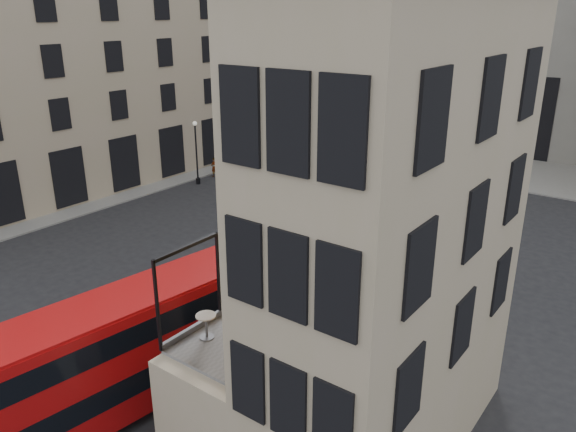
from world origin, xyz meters
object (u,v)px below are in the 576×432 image
Objects in this scene: bicycle at (273,204)px; pedestrian_c at (431,169)px; car_b at (372,176)px; street_lamp_b at (403,140)px; bus_near at (121,349)px; cafe_chair_b at (313,303)px; pedestrian_a at (268,153)px; cafe_table_far at (315,255)px; cyclist at (295,194)px; pedestrian_b at (403,157)px; cafe_chair_d at (372,264)px; pedestrian_e at (214,167)px; cafe_table_mid at (288,276)px; traffic_light_near at (316,216)px; traffic_light_far at (288,138)px; cafe_chair_c at (328,291)px; bus_far at (360,143)px; cafe_chair_a at (276,338)px; car_c at (257,170)px; street_lamp_a at (197,156)px; pedestrian_d at (462,181)px; car_a at (254,195)px.

bicycle is 15.50m from pedestrian_c.
street_lamp_b is at bearing 98.11° from car_b.
cafe_chair_b reaches higher than bus_near.
pedestrian_a is at bearing 25.16° from bicycle.
street_lamp_b is 7.18× the size of cafe_table_far.
cyclist is 2.33× the size of cafe_table_far.
cyclist is 15.26m from pedestrian_b.
cyclist is at bearing 50.93° from pedestrian_c.
cafe_chair_b is 3.89m from cafe_chair_d.
cafe_table_mid is (23.07, -20.11, 4.25)m from pedestrian_e.
cafe_chair_b is (8.22, -12.44, 2.44)m from traffic_light_near.
traffic_light_near and traffic_light_far have the same top height.
cafe_chair_d is at bearing 31.31° from cafe_table_far.
cafe_chair_c reaches higher than cyclist.
bus_far is 31.42m from cafe_table_far.
cafe_table_far reaches higher than traffic_light_far.
cafe_chair_a reaches higher than car_b.
pedestrian_e reaches higher than car_b.
car_c is (0.88, -5.60, -1.73)m from traffic_light_far.
cyclist is 21.35m from cafe_chair_d.
street_lamp_a is 5.81× the size of cafe_chair_c.
pedestrian_d is (7.69, -4.98, -1.45)m from street_lamp_b.
pedestrian_a is at bearing 130.95° from cafe_chair_b.
car_b is at bearing 46.72° from car_a.
pedestrian_b is at bearing 102.17° from traffic_light_near.
car_a is at bearing -95.27° from bus_far.
pedestrian_c is (6.81, 0.53, -1.48)m from bus_far.
pedestrian_c reaches higher than car_b.
traffic_light_far is 2.01× the size of pedestrian_c.
cafe_table_mid reaches higher than bus_far.
car_a is 4.69× the size of cafe_chair_a.
car_b is 2.36× the size of cyclist.
bus_near reaches higher than pedestrian_b.
cafe_chair_b is (21.35, -22.84, 4.17)m from car_c.
car_c is 5.24× the size of cafe_chair_c.
pedestrian_e is (-15.70, -10.48, -0.08)m from pedestrian_c.
pedestrian_b is at bearing -50.42° from pedestrian_c.
pedestrian_b is at bearing -40.37° from street_lamp_b.
pedestrian_e reaches higher than car_c.
pedestrian_d reaches higher than car_a.
car_c is 30.79m from cafe_chair_c.
traffic_light_near is 0.33× the size of bus_near.
cyclist reaches higher than pedestrian_b.
street_lamp_a is 2.82× the size of pedestrian_c.
street_lamp_b is at bearing 110.21° from cafe_chair_a.
bicycle is (7.13, -11.33, -1.99)m from traffic_light_far.
pedestrian_a is at bearing -161.72° from bus_far.
pedestrian_b is 4.90m from pedestrian_c.
traffic_light_near is 9.21m from cyclist.
street_lamp_b is 3.23× the size of bicycle.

